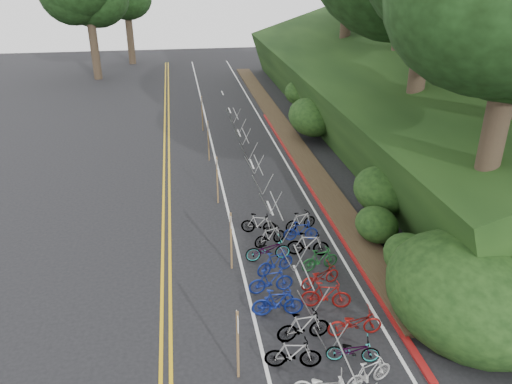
% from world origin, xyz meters
% --- Properties ---
extents(ground, '(120.00, 120.00, 0.00)m').
position_xyz_m(ground, '(0.00, 0.00, 0.00)').
color(ground, black).
rests_on(ground, ground).
extents(road_markings, '(7.47, 80.00, 0.01)m').
position_xyz_m(road_markings, '(0.63, 10.10, 0.00)').
color(road_markings, gold).
rests_on(road_markings, ground).
extents(red_curb, '(0.25, 28.00, 0.10)m').
position_xyz_m(red_curb, '(5.70, 12.00, 0.05)').
color(red_curb, maroon).
rests_on(red_curb, ground).
extents(embankment, '(14.30, 48.14, 9.11)m').
position_xyz_m(embankment, '(12.96, 19.04, 2.57)').
color(embankment, black).
rests_on(embankment, ground).
extents(bike_rack_front, '(1.11, 2.58, 1.11)m').
position_xyz_m(bike_rack_front, '(3.06, -1.41, 0.80)').
color(bike_rack_front, '#9C9C9D').
rests_on(bike_rack_front, ground).
extents(bike_racks_rest, '(1.14, 23.00, 1.17)m').
position_xyz_m(bike_racks_rest, '(3.00, 13.00, 0.85)').
color(bike_racks_rest, '#9C9C9D').
rests_on(bike_racks_rest, ground).
extents(signpost_near, '(0.08, 0.40, 2.39)m').
position_xyz_m(signpost_near, '(0.13, -0.73, 1.37)').
color(signpost_near, brown).
rests_on(signpost_near, ground).
extents(signposts_rest, '(0.08, 18.40, 2.50)m').
position_xyz_m(signposts_rest, '(0.60, 14.00, 1.43)').
color(signposts_rest, brown).
rests_on(signposts_rest, ground).
extents(bike_front, '(0.85, 1.68, 0.84)m').
position_xyz_m(bike_front, '(1.72, 2.15, 0.42)').
color(bike_front, navy).
rests_on(bike_front, ground).
extents(bike_valet, '(3.08, 12.39, 1.08)m').
position_xyz_m(bike_valet, '(2.96, 2.08, 0.49)').
color(bike_valet, beige).
rests_on(bike_valet, ground).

